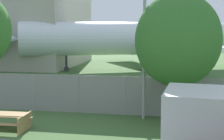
% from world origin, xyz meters
% --- Properties ---
extents(perimeter_fence, '(56.07, 0.07, 2.06)m').
position_xyz_m(perimeter_fence, '(-0.00, 10.42, 1.03)').
color(perimeter_fence, gray).
rests_on(perimeter_fence, ground).
extents(airplane, '(34.93, 28.13, 11.00)m').
position_xyz_m(airplane, '(-0.01, 31.03, 3.56)').
color(airplane, white).
rests_on(airplane, ground).
extents(portable_cabin, '(3.70, 2.80, 2.56)m').
position_xyz_m(portable_cabin, '(3.85, 4.30, 1.28)').
color(portable_cabin, silver).
rests_on(portable_cabin, ground).
extents(picnic_bench_near_cabin, '(1.89, 1.45, 0.76)m').
position_xyz_m(picnic_bench_near_cabin, '(-4.82, 6.97, 0.48)').
color(picnic_bench_near_cabin, tan).
rests_on(picnic_bench_near_cabin, ground).
extents(tree_near_hangar, '(3.97, 3.97, 6.18)m').
position_xyz_m(tree_near_hangar, '(2.60, 9.30, 3.97)').
color(tree_near_hangar, '#4C3823').
rests_on(tree_near_hangar, ground).
extents(light_mast, '(0.44, 0.44, 8.73)m').
position_xyz_m(light_mast, '(1.01, 9.89, 5.26)').
color(light_mast, '#99999E').
rests_on(light_mast, ground).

